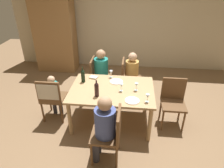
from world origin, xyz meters
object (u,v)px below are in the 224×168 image
dinner_plate_guest_left (116,81)px  person_man_bearded (133,72)px  armoire_cabinet (55,33)px  dining_table (112,92)px  chair_near (111,132)px  chair_far_left (98,75)px  person_woman_host (103,125)px  wine_bottle_dark_red (83,75)px  chair_left_end (51,95)px  chair_right_end (173,99)px  chair_far_right (128,76)px  wine_glass_far (121,86)px  dinner_plate_host (132,101)px  wine_glass_near_right (111,73)px  person_man_guest (102,70)px  wine_bottle_tall_green (97,89)px  wine_glass_centre (148,96)px  person_child_small (54,93)px  wine_glass_near_left (136,85)px

dinner_plate_guest_left → person_man_bearded: bearing=64.2°
armoire_cabinet → dining_table: bearing=-50.9°
dining_table → chair_near: chair_near is taller
chair_far_left → person_woman_host: bearing=12.4°
armoire_cabinet → wine_bottle_dark_red: size_ratio=6.88×
chair_near → chair_left_end: bearing=56.9°
dining_table → chair_right_end: chair_right_end is taller
person_woman_host → chair_far_right: bearing=-8.7°
wine_glass_far → dinner_plate_host: wine_glass_far is taller
wine_bottle_dark_red → wine_glass_far: 0.81m
chair_near → person_woman_host: size_ratio=0.80×
wine_glass_near_right → wine_glass_far: 0.57m
chair_near → person_man_guest: bearing=12.4°
dining_table → wine_glass_far: 0.26m
chair_right_end → wine_bottle_tall_green: size_ratio=2.97×
wine_bottle_dark_red → wine_glass_centre: bearing=-25.1°
chair_near → chair_right_end: (1.06, 1.02, 0.00)m
person_woman_host → person_child_small: bearing=49.7°
chair_right_end → wine_glass_far: size_ratio=6.17×
wine_glass_centre → armoire_cabinet: bearing=133.2°
chair_left_end → wine_glass_far: size_ratio=6.17×
dining_table → person_man_bearded: size_ratio=1.39×
wine_glass_far → chair_right_end: bearing=8.3°
person_man_guest → wine_glass_far: 1.12m
chair_near → chair_right_end: size_ratio=1.00×
chair_far_right → chair_left_end: bearing=-53.2°
chair_far_right → person_man_guest: size_ratio=0.80×
wine_bottle_tall_green → wine_glass_centre: 0.87m
chair_right_end → wine_bottle_dark_red: size_ratio=2.90×
chair_near → chair_far_right: bearing=-5.3°
armoire_cabinet → chair_far_right: bearing=-32.7°
wine_bottle_tall_green → chair_far_right: bearing=67.8°
wine_bottle_dark_red → chair_near: bearing=-59.4°
chair_left_end → person_child_small: 0.15m
chair_right_end → wine_glass_near_left: 0.78m
person_man_bearded → dining_table: bearing=-21.8°
person_man_bearded → dinner_plate_guest_left: 0.74m
chair_right_end → dinner_plate_host: 0.92m
wine_glass_near_right → wine_glass_far: size_ratio=1.00×
wine_glass_far → dinner_plate_host: (0.21, -0.31, -0.10)m
person_woman_host → wine_glass_near_left: (0.47, 0.92, 0.18)m
dining_table → person_woman_host: bearing=-91.6°
chair_far_left → dinner_plate_host: (0.81, -1.29, 0.21)m
armoire_cabinet → chair_near: 3.82m
dinner_plate_host → chair_left_end: bearing=171.2°
chair_right_end → person_child_small: bearing=1.6°
chair_right_end → person_man_bearded: size_ratio=0.83×
wine_glass_centre → wine_glass_near_right: (-0.70, 0.82, 0.00)m
chair_far_left → person_child_small: (-0.72, -0.91, 0.03)m
chair_right_end → wine_glass_far: chair_right_end is taller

